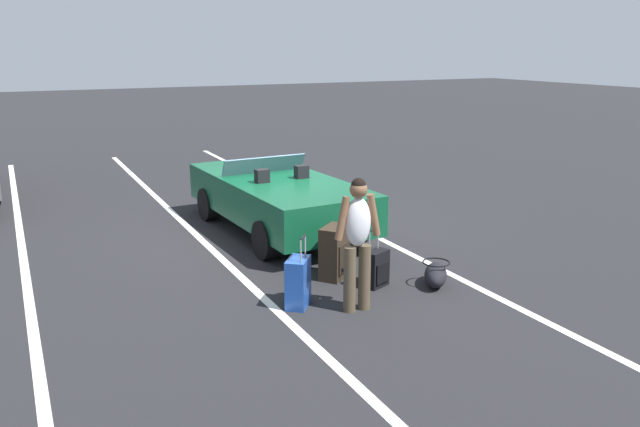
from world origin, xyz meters
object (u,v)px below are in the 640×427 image
object	(u,v)px
suitcase_small_carryon	(377,268)
suitcase_medium_bright	(298,282)
convertible_car	(272,196)
traveler_person	(358,237)
suitcase_large_black	(335,252)
duffel_bag	(436,274)

from	to	relation	value
suitcase_small_carryon	suitcase_medium_bright	bearing A→B (deg)	-105.17
convertible_car	traveler_person	xyz separation A→B (m)	(-3.80, 0.46, 0.34)
suitcase_large_black	suitcase_medium_bright	size ratio (longest dim) A/B	0.81
suitcase_large_black	duffel_bag	xyz separation A→B (m)	(-0.87, -1.08, -0.21)
convertible_car	suitcase_large_black	world-z (taller)	convertible_car
suitcase_large_black	traveler_person	world-z (taller)	traveler_person
suitcase_medium_bright	traveler_person	world-z (taller)	traveler_person
suitcase_small_carryon	traveler_person	distance (m)	1.08
suitcase_medium_bright	suitcase_small_carryon	xyz separation A→B (m)	(0.14, -1.22, -0.06)
convertible_car	suitcase_small_carryon	world-z (taller)	convertible_car
suitcase_large_black	suitcase_small_carryon	size ratio (longest dim) A/B	0.94
suitcase_large_black	duffel_bag	bearing A→B (deg)	11.62
duffel_bag	convertible_car	bearing A→B (deg)	14.11
suitcase_large_black	suitcase_medium_bright	xyz separation A→B (m)	(-0.68, 0.87, -0.06)
convertible_car	duffel_bag	bearing A→B (deg)	-168.77
convertible_car	suitcase_large_black	distance (m)	2.71
suitcase_medium_bright	duffel_bag	distance (m)	1.96
suitcase_medium_bright	duffel_bag	size ratio (longest dim) A/B	1.32
suitcase_medium_bright	traveler_person	bearing A→B (deg)	-176.33
suitcase_large_black	duffel_bag	size ratio (longest dim) A/B	1.08
traveler_person	suitcase_small_carryon	bearing A→B (deg)	-44.70
convertible_car	suitcase_small_carryon	xyz separation A→B (m)	(-3.24, -0.17, -0.34)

